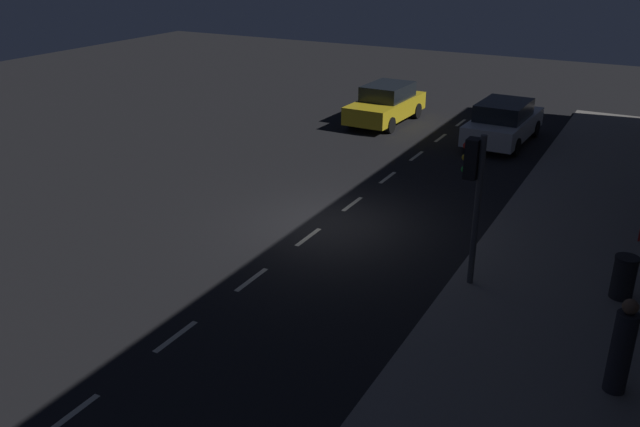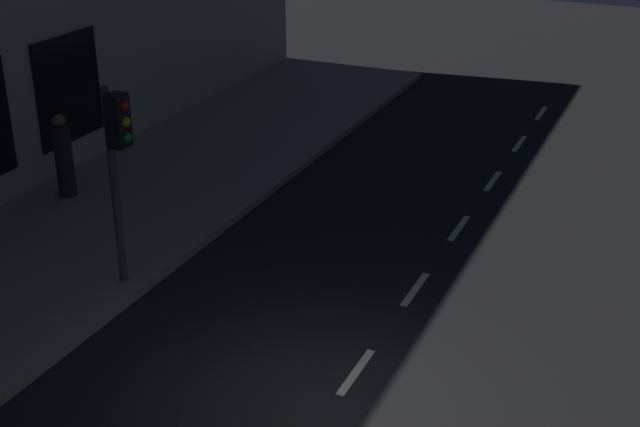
{
  "view_description": "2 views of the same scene",
  "coord_description": "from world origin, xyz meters",
  "px_view_note": "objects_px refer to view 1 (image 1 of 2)",
  "views": [
    {
      "loc": [
        7.54,
        -14.32,
        7.03
      ],
      "look_at": [
        1.4,
        -2.96,
        1.65
      ],
      "focal_mm": 36.88,
      "sensor_mm": 36.0,
      "label": 1
    },
    {
      "loc": [
        -3.76,
        8.59,
        7.11
      ],
      "look_at": [
        1.18,
        -2.37,
        1.67
      ],
      "focal_mm": 49.06,
      "sensor_mm": 36.0,
      "label": 2
    }
  ],
  "objects_px": {
    "pedestrian_0": "(622,349)",
    "trash_bin": "(624,277)",
    "parked_car_0": "(503,122)",
    "traffic_light": "(474,182)",
    "parked_car_1": "(386,104)"
  },
  "relations": [
    {
      "from": "parked_car_1",
      "to": "trash_bin",
      "type": "height_order",
      "value": "parked_car_1"
    },
    {
      "from": "traffic_light",
      "to": "parked_car_1",
      "type": "relative_size",
      "value": 0.75
    },
    {
      "from": "parked_car_1",
      "to": "trash_bin",
      "type": "distance_m",
      "value": 15.24
    },
    {
      "from": "pedestrian_0",
      "to": "traffic_light",
      "type": "bearing_deg",
      "value": 156.5
    },
    {
      "from": "parked_car_1",
      "to": "trash_bin",
      "type": "relative_size",
      "value": 4.77
    },
    {
      "from": "pedestrian_0",
      "to": "trash_bin",
      "type": "bearing_deg",
      "value": 107.46
    },
    {
      "from": "trash_bin",
      "to": "pedestrian_0",
      "type": "bearing_deg",
      "value": -86.24
    },
    {
      "from": "traffic_light",
      "to": "parked_car_0",
      "type": "relative_size",
      "value": 0.72
    },
    {
      "from": "trash_bin",
      "to": "parked_car_1",
      "type": "bearing_deg",
      "value": 131.79
    },
    {
      "from": "parked_car_0",
      "to": "pedestrian_0",
      "type": "relative_size",
      "value": 2.69
    },
    {
      "from": "pedestrian_0",
      "to": "trash_bin",
      "type": "relative_size",
      "value": 1.83
    },
    {
      "from": "traffic_light",
      "to": "parked_car_0",
      "type": "height_order",
      "value": "traffic_light"
    },
    {
      "from": "pedestrian_0",
      "to": "trash_bin",
      "type": "height_order",
      "value": "pedestrian_0"
    },
    {
      "from": "traffic_light",
      "to": "pedestrian_0",
      "type": "bearing_deg",
      "value": -37.19
    },
    {
      "from": "parked_car_0",
      "to": "pedestrian_0",
      "type": "distance_m",
      "value": 15.04
    }
  ]
}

